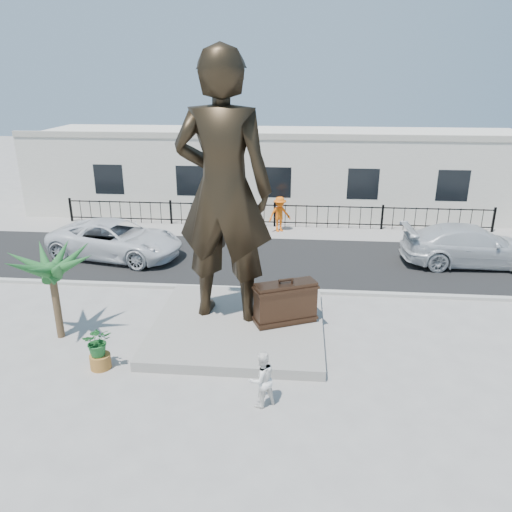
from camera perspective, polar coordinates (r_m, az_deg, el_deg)
The scene contains 16 objects.
ground at distance 14.45m, azimuth -0.73°, elevation -11.35°, with size 100.00×100.00×0.00m, color #9E9991.
street at distance 21.65m, azimuth 1.43°, elevation -0.26°, with size 40.00×7.00×0.01m, color black.
curb at distance 18.40m, azimuth 0.70°, elevation -3.89°, with size 40.00×0.25×0.12m, color #A5A399.
far_sidewalk at distance 25.43m, azimuth 2.03°, elevation 2.88°, with size 40.00×2.50×0.02m, color #9E9991.
plinth at distance 15.72m, azimuth -2.00°, elevation -7.95°, with size 5.20×5.20×0.30m, color gray.
fence at distance 26.04m, azimuth 2.14°, elevation 4.64°, with size 22.00×0.10×1.20m, color black.
building at distance 29.77m, azimuth 2.63°, elevation 9.76°, with size 28.00×7.00×4.40m, color silver.
statue at distance 14.81m, azimuth -3.75°, elevation 7.49°, with size 2.93×1.92×8.03m, color black.
suitcase at distance 15.33m, azimuth 3.38°, elevation -5.37°, with size 1.87×0.60×1.32m, color #342116.
tourist at distance 12.21m, azimuth 0.64°, elevation -13.90°, with size 0.70×0.54×1.43m, color white.
car_white at distance 22.40m, azimuth -15.73°, elevation 1.85°, with size 2.65×5.76×1.60m, color silver.
car_silver at distance 22.57m, azimuth 23.42°, elevation 1.11°, with size 2.31×5.68×1.65m, color silver.
worker at distance 25.13m, azimuth 2.72°, elevation 4.80°, with size 1.15×0.66×1.79m, color #F9630D.
palm_tree at distance 16.52m, azimuth -21.34°, elevation -8.56°, with size 1.80×1.80×3.20m, color #1C4E21, non-canonical shape.
planter at distance 14.47m, azimuth -17.35°, elevation -11.42°, with size 0.56×0.56×0.40m, color #9B6429.
shrub at distance 14.16m, azimuth -17.61°, elevation -9.27°, with size 0.76×0.66×0.84m, color #1F6028.
Camera 1 is at (1.29, -12.26, 7.55)m, focal length 35.00 mm.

